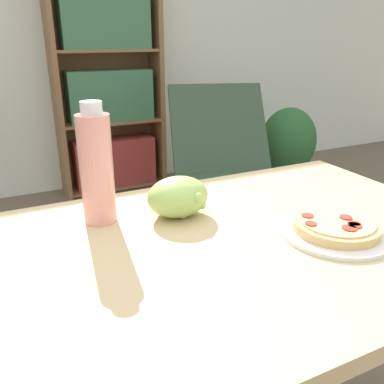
# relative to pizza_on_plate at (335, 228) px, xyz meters

# --- Properties ---
(wall_back) EXTENTS (8.00, 0.05, 2.60)m
(wall_back) POSITION_rel_pizza_on_plate_xyz_m (-0.22, 2.72, 0.51)
(wall_back) COLOR silver
(wall_back) RESTS_ON ground_plane
(dining_table) EXTENTS (1.05, 0.74, 0.77)m
(dining_table) POSITION_rel_pizza_on_plate_xyz_m (-0.16, 0.08, -0.14)
(dining_table) COLOR #D1B27F
(dining_table) RESTS_ON ground_plane
(pizza_on_plate) EXTENTS (0.24, 0.24, 0.04)m
(pizza_on_plate) POSITION_rel_pizza_on_plate_xyz_m (0.00, 0.00, 0.00)
(pizza_on_plate) COLOR white
(pizza_on_plate) RESTS_ON dining_table
(grape_bunch) EXTENTS (0.15, 0.13, 0.10)m
(grape_bunch) POSITION_rel_pizza_on_plate_xyz_m (-0.27, 0.24, 0.03)
(grape_bunch) COLOR #A8CC66
(grape_bunch) RESTS_ON dining_table
(drink_bottle) EXTENTS (0.08, 0.08, 0.28)m
(drink_bottle) POSITION_rel_pizza_on_plate_xyz_m (-0.45, 0.30, 0.12)
(drink_bottle) COLOR pink
(drink_bottle) RESTS_ON dining_table
(lounge_chair_far) EXTENTS (0.80, 0.91, 0.88)m
(lounge_chair_far) POSITION_rel_pizza_on_plate_xyz_m (0.63, 1.55, -0.50)
(lounge_chair_far) COLOR black
(lounge_chair_far) RESTS_ON ground_plane
(bookshelf) EXTENTS (0.82, 0.28, 1.63)m
(bookshelf) POSITION_rel_pizza_on_plate_xyz_m (0.18, 2.55, -0.02)
(bookshelf) COLOR brown
(bookshelf) RESTS_ON ground_plane
(potted_plant_floor) EXTENTS (0.46, 0.39, 0.66)m
(potted_plant_floor) POSITION_rel_pizza_on_plate_xyz_m (1.42, 1.90, -0.43)
(potted_plant_floor) COLOR #BCB2A3
(potted_plant_floor) RESTS_ON ground_plane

